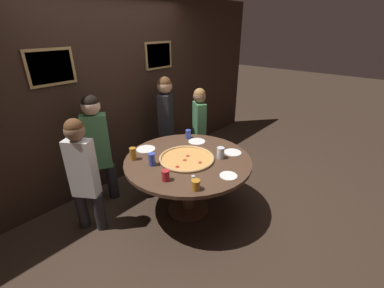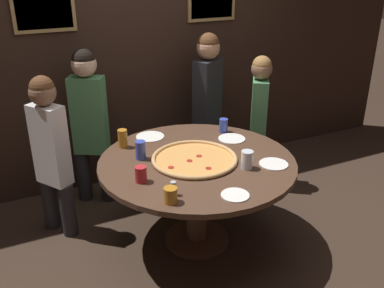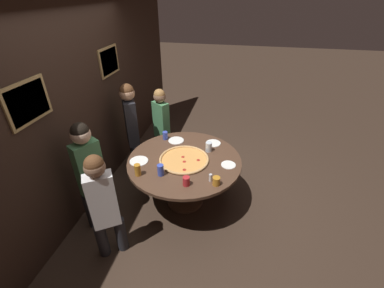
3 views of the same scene
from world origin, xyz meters
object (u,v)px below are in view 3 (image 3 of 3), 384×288
dining_table (185,168)px  diner_far_left (161,122)px  diner_side_right (103,203)px  drink_cup_near_right (138,170)px  drink_cup_near_left (165,136)px  white_plate_near_front (176,140)px  giant_pizza (184,159)px  drink_cup_centre_back (186,181)px  white_plate_left_side (228,165)px  white_plate_right_side (139,161)px  drink_cup_far_right (216,181)px  drink_cup_front_edge (161,170)px  drink_cup_by_shaker (209,147)px  condiment_shaker (210,178)px  diner_far_right (90,171)px  diner_centre_back (131,124)px  white_plate_far_back (213,143)px

dining_table → diner_far_left: 1.17m
diner_side_right → diner_far_left: (1.95, -0.00, -0.02)m
drink_cup_near_right → drink_cup_near_left: drink_cup_near_right is taller
white_plate_near_front → diner_far_left: bearing=36.7°
giant_pizza → drink_cup_centre_back: (-0.47, -0.14, 0.04)m
white_plate_left_side → white_plate_right_side: (-0.15, 1.15, 0.00)m
drink_cup_far_right → diner_side_right: bearing=116.7°
drink_cup_near_left → white_plate_near_front: 0.18m
drink_cup_front_edge → white_plate_left_side: 0.86m
drink_cup_centre_back → diner_far_left: diner_far_left is taller
drink_cup_by_shaker → diner_far_left: bearing=51.9°
drink_cup_far_right → white_plate_right_side: bearing=76.4°
drink_cup_centre_back → condiment_shaker: size_ratio=1.17×
drink_cup_front_edge → white_plate_right_side: size_ratio=0.60×
white_plate_near_front → diner_side_right: 1.47m
diner_far_right → diner_side_right: 0.55m
drink_cup_centre_back → diner_centre_back: 1.58m
white_plate_left_side → diner_side_right: size_ratio=0.14×
drink_cup_near_right → diner_far_left: size_ratio=0.11×
white_plate_far_back → white_plate_near_front: 0.55m
white_plate_near_front → diner_centre_back: (0.16, 0.76, 0.10)m
drink_cup_by_shaker → drink_cup_centre_back: 0.77m
drink_cup_centre_back → condiment_shaker: bearing=-63.7°
drink_cup_front_edge → drink_cup_near_right: drink_cup_near_right is taller
drink_cup_near_right → diner_far_left: diner_far_left is taller
drink_cup_by_shaker → drink_cup_near_left: drink_cup_by_shaker is taller
drink_cup_near_left → dining_table: bearing=-138.6°
drink_cup_near_left → diner_far_right: 1.19m
giant_pizza → white_plate_near_front: 0.52m
white_plate_left_side → white_plate_near_front: bearing=60.9°
dining_table → diner_far_right: diner_far_right is taller
drink_cup_by_shaker → white_plate_right_side: (-0.43, 0.85, -0.06)m
drink_cup_near_right → diner_side_right: size_ratio=0.11×
white_plate_near_front → condiment_shaker: condiment_shaker is taller
giant_pizza → dining_table: bearing=-1.4°
diner_side_right → diner_far_left: size_ratio=1.03×
white_plate_near_front → diner_side_right: diner_side_right is taller
drink_cup_near_right → drink_cup_by_shaker: bearing=-47.0°
giant_pizza → drink_cup_near_left: (0.48, 0.40, 0.05)m
white_plate_far_back → white_plate_near_front: (-0.04, 0.55, 0.00)m
white_plate_right_side → diner_far_left: diner_far_left is taller
diner_far_right → diner_side_right: diner_far_right is taller
giant_pizza → white_plate_far_back: 0.59m
drink_cup_far_right → white_plate_left_side: size_ratio=0.56×
diner_centre_back → diner_far_right: (-1.18, 0.02, -0.03)m
drink_cup_centre_back → diner_centre_back: diner_centre_back is taller
diner_side_right → drink_cup_far_right: bearing=173.6°
dining_table → diner_far_left: diner_far_left is taller
dining_table → white_plate_near_front: (0.44, 0.23, 0.14)m
drink_cup_by_shaker → white_plate_near_front: 0.54m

